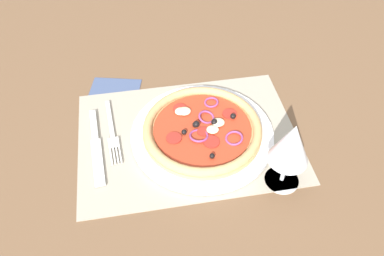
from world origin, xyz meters
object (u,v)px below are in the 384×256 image
object	(u,v)px
plate	(202,134)
wine_glass	(291,145)
fork	(112,134)
pizza	(202,129)
napkin	(114,93)
knife	(96,146)

from	to	relation	value
plate	wine_glass	world-z (taller)	wine_glass
fork	plate	bearing A→B (deg)	74.84
pizza	napkin	world-z (taller)	pizza
pizza	wine_glass	world-z (taller)	wine_glass
fork	knife	world-z (taller)	knife
plate	fork	world-z (taller)	plate
fork	wine_glass	size ratio (longest dim) A/B	1.21
plate	wine_glass	distance (cm)	20.35
wine_glass	plate	bearing A→B (deg)	-46.16
fork	wine_glass	bearing A→B (deg)	57.34
pizza	knife	bearing A→B (deg)	-1.76
pizza	fork	bearing A→B (deg)	-10.83
pizza	knife	size ratio (longest dim) A/B	1.20
pizza	fork	xyz separation A→B (cm)	(18.12, -3.47, -1.97)
pizza	napkin	bearing A→B (deg)	-43.83
napkin	plate	bearing A→B (deg)	136.08
pizza	knife	distance (cm)	21.52
wine_glass	knife	bearing A→B (deg)	-22.11
fork	wine_glass	distance (cm)	36.17
fork	napkin	distance (cm)	13.20
plate	napkin	xyz separation A→B (cm)	(17.31, -16.67, -0.78)
wine_glass	fork	bearing A→B (deg)	-28.44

